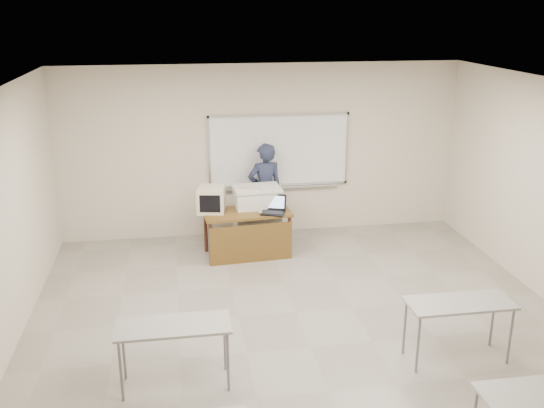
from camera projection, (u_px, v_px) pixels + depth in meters
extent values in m
cube|color=gray|center=(310.00, 348.00, 7.28)|extent=(7.00, 8.00, 0.01)
cube|color=white|center=(279.00, 151.00, 10.58)|extent=(2.40, 0.03, 1.20)
cube|color=#B7BABC|center=(279.00, 115.00, 10.38)|extent=(2.48, 0.04, 0.04)
cube|color=#B7BABC|center=(279.00, 185.00, 10.77)|extent=(2.48, 0.04, 0.04)
cube|color=#B7BABC|center=(209.00, 153.00, 10.39)|extent=(0.04, 0.04, 1.28)
cube|color=#B7BABC|center=(347.00, 148.00, 10.76)|extent=(0.04, 0.04, 1.28)
cube|color=#B7BABC|center=(279.00, 187.00, 10.74)|extent=(2.16, 0.07, 0.02)
cube|color=#A1A09B|center=(173.00, 326.00, 6.34)|extent=(1.20, 0.50, 0.03)
cylinder|color=slate|center=(121.00, 372.00, 6.19)|extent=(0.03, 0.03, 0.70)
cylinder|color=slate|center=(228.00, 362.00, 6.35)|extent=(0.03, 0.03, 0.70)
cylinder|color=slate|center=(124.00, 351.00, 6.56)|extent=(0.03, 0.03, 0.70)
cylinder|color=slate|center=(225.00, 342.00, 6.73)|extent=(0.03, 0.03, 0.70)
cube|color=#A1A09B|center=(460.00, 303.00, 6.83)|extent=(1.20, 0.50, 0.03)
cylinder|color=slate|center=(418.00, 345.00, 6.67)|extent=(0.03, 0.03, 0.70)
cylinder|color=slate|center=(510.00, 337.00, 6.84)|extent=(0.03, 0.03, 0.70)
cylinder|color=slate|center=(405.00, 327.00, 7.05)|extent=(0.03, 0.03, 0.70)
cylinder|color=slate|center=(493.00, 319.00, 7.22)|extent=(0.03, 0.03, 0.70)
cube|color=brown|center=(247.00, 213.00, 9.78)|extent=(1.40, 0.70, 0.04)
cube|color=brown|center=(250.00, 244.00, 9.60)|extent=(1.33, 0.03, 0.63)
cylinder|color=#3F1E16|center=(209.00, 243.00, 9.52)|extent=(0.06, 0.06, 0.71)
cylinder|color=#3F1E16|center=(289.00, 238.00, 9.72)|extent=(0.06, 0.06, 0.71)
cylinder|color=#3F1E16|center=(207.00, 230.00, 10.07)|extent=(0.06, 0.06, 0.71)
cylinder|color=#3F1E16|center=(282.00, 226.00, 10.26)|extent=(0.06, 0.06, 0.71)
cube|color=white|center=(257.00, 219.00, 10.09)|extent=(0.73, 0.52, 1.04)
cube|color=white|center=(257.00, 188.00, 9.92)|extent=(0.77, 0.56, 0.04)
cube|color=beige|center=(212.00, 199.00, 9.77)|extent=(0.41, 0.43, 0.39)
cube|color=beige|center=(213.00, 203.00, 9.54)|extent=(0.43, 0.04, 0.41)
cube|color=black|center=(213.00, 204.00, 9.52)|extent=(0.33, 0.01, 0.28)
cube|color=black|center=(273.00, 213.00, 9.66)|extent=(0.36, 0.26, 0.02)
cube|color=black|center=(273.00, 212.00, 9.64)|extent=(0.30, 0.15, 0.01)
cube|color=black|center=(271.00, 202.00, 9.77)|extent=(0.36, 0.08, 0.25)
cube|color=#9EBDE3|center=(271.00, 202.00, 9.76)|extent=(0.31, 0.06, 0.19)
ellipsoid|color=#989C9F|center=(260.00, 212.00, 9.66)|extent=(0.10, 0.08, 0.03)
cube|color=beige|center=(249.00, 189.00, 9.77)|extent=(0.44, 0.27, 0.02)
imported|color=black|center=(265.00, 190.00, 10.56)|extent=(0.68, 0.51, 1.68)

